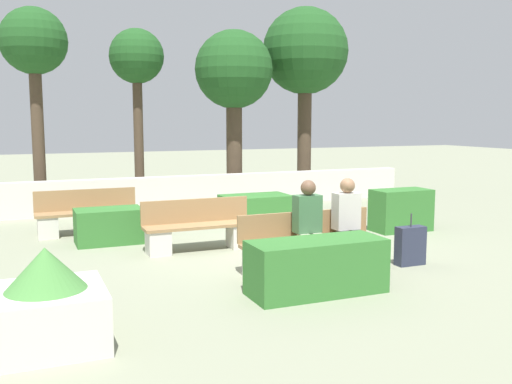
{
  "coord_description": "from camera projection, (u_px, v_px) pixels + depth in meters",
  "views": [
    {
      "loc": [
        -3.93,
        -8.83,
        2.19
      ],
      "look_at": [
        -0.02,
        0.5,
        0.9
      ],
      "focal_mm": 40.0,
      "sensor_mm": 36.0,
      "label": 1
    }
  ],
  "objects": [
    {
      "name": "ground_plane",
      "position": [
        268.0,
        247.0,
        9.86
      ],
      "size": [
        60.0,
        60.0,
        0.0
      ],
      "primitive_type": "plane",
      "color": "gray"
    },
    {
      "name": "perimeter_wall",
      "position": [
        191.0,
        192.0,
        14.11
      ],
      "size": [
        11.94,
        0.3,
        0.81
      ],
      "color": "beige",
      "rests_on": "ground_plane"
    },
    {
      "name": "bench_front",
      "position": [
        311.0,
        248.0,
        8.26
      ],
      "size": [
        2.12,
        0.48,
        0.85
      ],
      "color": "#937047",
      "rests_on": "ground_plane"
    },
    {
      "name": "bench_left_side",
      "position": [
        87.0,
        217.0,
        10.89
      ],
      "size": [
        1.9,
        0.49,
        0.85
      ],
      "rotation": [
        0.0,
        0.0,
        0.15
      ],
      "color": "#937047",
      "rests_on": "ground_plane"
    },
    {
      "name": "bench_right_side",
      "position": [
        199.0,
        231.0,
        9.57
      ],
      "size": [
        1.88,
        0.48,
        0.85
      ],
      "rotation": [
        0.0,
        0.0,
        -0.03
      ],
      "color": "#937047",
      "rests_on": "ground_plane"
    },
    {
      "name": "person_seated_man",
      "position": [
        351.0,
        220.0,
        8.3
      ],
      "size": [
        0.38,
        0.64,
        1.34
      ],
      "color": "#333338",
      "rests_on": "ground_plane"
    },
    {
      "name": "person_seated_woman",
      "position": [
        311.0,
        223.0,
        8.06
      ],
      "size": [
        0.38,
        0.64,
        1.34
      ],
      "color": "#B2A893",
      "rests_on": "ground_plane"
    },
    {
      "name": "hedge_block_near_left",
      "position": [
        317.0,
        267.0,
        7.19
      ],
      "size": [
        1.74,
        0.69,
        0.69
      ],
      "color": "#33702D",
      "rests_on": "ground_plane"
    },
    {
      "name": "hedge_block_near_right",
      "position": [
        401.0,
        210.0,
        11.24
      ],
      "size": [
        1.15,
        0.61,
        0.82
      ],
      "color": "#33702D",
      "rests_on": "ground_plane"
    },
    {
      "name": "hedge_block_mid_left",
      "position": [
        109.0,
        226.0,
        10.13
      ],
      "size": [
        1.16,
        0.71,
        0.62
      ],
      "color": "#33702D",
      "rests_on": "ground_plane"
    },
    {
      "name": "hedge_block_mid_right",
      "position": [
        256.0,
        209.0,
        12.18
      ],
      "size": [
        1.43,
        0.87,
        0.59
      ],
      "color": "#33702D",
      "rests_on": "ground_plane"
    },
    {
      "name": "planter_corner_left",
      "position": [
        47.0,
        304.0,
        5.51
      ],
      "size": [
        1.08,
        1.08,
        0.98
      ],
      "color": "beige",
      "rests_on": "ground_plane"
    },
    {
      "name": "suitcase",
      "position": [
        410.0,
        246.0,
        8.61
      ],
      "size": [
        0.45,
        0.19,
        0.79
      ],
      "color": "#282D42",
      "rests_on": "ground_plane"
    },
    {
      "name": "tree_leftmost",
      "position": [
        34.0,
        48.0,
        13.31
      ],
      "size": [
        1.56,
        1.56,
        4.79
      ],
      "color": "#473828",
      "rests_on": "ground_plane"
    },
    {
      "name": "tree_center_left",
      "position": [
        137.0,
        62.0,
        14.68
      ],
      "size": [
        1.4,
        1.4,
        4.51
      ],
      "color": "#473828",
      "rests_on": "ground_plane"
    },
    {
      "name": "tree_center_right",
      "position": [
        234.0,
        74.0,
        15.29
      ],
      "size": [
        2.09,
        2.09,
        4.57
      ],
      "color": "#473828",
      "rests_on": "ground_plane"
    },
    {
      "name": "tree_rightmost",
      "position": [
        305.0,
        54.0,
        16.48
      ],
      "size": [
        2.48,
        2.48,
        5.4
      ],
      "color": "#473828",
      "rests_on": "ground_plane"
    }
  ]
}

